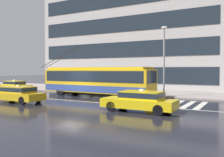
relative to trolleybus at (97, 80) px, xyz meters
name	(u,v)px	position (x,y,z in m)	size (l,w,h in m)	color
ground_plane	(71,98)	(-1.13, -2.65, -1.56)	(160.00, 160.00, 0.00)	black
sidewalk_slab	(118,90)	(-1.13, 6.60, -1.49)	(80.00, 10.00, 0.14)	gray
crosswalk_stripe_edge_near	(165,103)	(7.18, -1.53, -1.56)	(0.44, 4.40, 0.01)	beige
crosswalk_stripe_inner_a	(176,104)	(8.08, -1.53, -1.56)	(0.44, 4.40, 0.01)	beige
crosswalk_stripe_center	(188,104)	(8.98, -1.53, -1.56)	(0.44, 4.40, 0.01)	beige
crosswalk_stripe_inner_b	(201,105)	(9.88, -1.53, -1.56)	(0.44, 4.40, 0.01)	beige
lane_centre_line	(62,100)	(-1.13, -3.85, -1.56)	(72.00, 0.14, 0.01)	silver
trolleybus	(97,80)	(0.00, 0.00, 0.00)	(13.00, 2.92, 4.92)	yellow
taxi_oncoming_far	(140,100)	(7.01, -6.12, -0.86)	(4.60, 1.81, 1.39)	yellow
taxi_queued_behind_bus	(15,86)	(-11.56, -0.14, -0.86)	(4.29, 1.94, 1.39)	yellow
taxi_oncoming_near	(17,93)	(-3.14, -6.81, -0.86)	(4.69, 1.79, 1.39)	gold
bus_shelter	(91,74)	(-2.89, 3.28, 0.50)	(3.67, 1.53, 2.62)	gray
pedestrian_at_shelter	(91,77)	(-3.16, 3.59, 0.22)	(1.09, 1.09, 2.06)	black
pedestrian_approaching_curb	(107,78)	(-0.62, 3.00, 0.15)	(1.30, 1.30, 2.01)	#48564F
pedestrian_walking_past	(125,78)	(1.57, 3.03, 0.12)	(1.14, 1.14, 1.92)	black
pedestrian_waiting_by_pole	(144,79)	(3.81, 2.68, 0.13)	(1.45, 1.45, 1.93)	navy
street_lamp	(164,55)	(5.95, 2.29, 2.42)	(0.60, 0.32, 6.48)	#90909B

